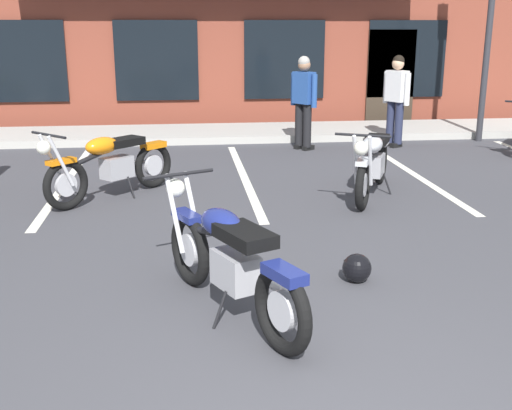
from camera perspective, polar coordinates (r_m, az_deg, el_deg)
name	(u,v)px	position (r m, az deg, el deg)	size (l,w,h in m)	color
ground_plane	(275,249)	(6.52, 1.73, -3.99)	(80.00, 80.00, 0.00)	#3D3D42
sidewalk_kerb	(227,133)	(13.11, -2.65, 6.45)	(22.00, 1.80, 0.14)	#A8A59E
brick_storefront_building	(214,33)	(16.98, -3.75, 15.10)	(14.01, 6.21, 3.98)	brown
painted_stall_lines	(244,177)	(9.61, -1.09, 2.56)	(10.54, 4.80, 0.01)	silver
motorcycle_foreground_classic	(229,258)	(4.97, -2.42, -4.80)	(1.17, 1.97, 0.98)	black
motorcycle_red_sportbike	(373,162)	(8.55, 10.39, 3.79)	(1.20, 1.95, 0.98)	black
motorcycle_silver_naked	(110,164)	(8.51, -12.90, 3.60)	(1.65, 1.65, 0.98)	black
person_in_shorts_foreground	(304,97)	(11.60, 4.29, 9.59)	(0.44, 0.54, 1.68)	black
person_near_building	(396,95)	(12.17, 12.43, 9.56)	(0.41, 0.57, 1.68)	black
helmet_on_pavement	(357,268)	(5.75, 9.00, -5.58)	(0.26, 0.26, 0.26)	black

